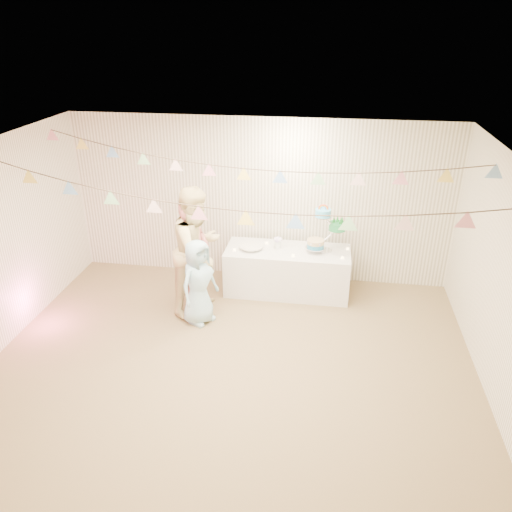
# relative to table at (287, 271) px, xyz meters

# --- Properties ---
(floor) EXTENTS (6.00, 6.00, 0.00)m
(floor) POSITION_rel_table_xyz_m (-0.51, -1.99, -0.36)
(floor) COLOR brown
(floor) RESTS_ON ground
(ceiling) EXTENTS (6.00, 6.00, 0.00)m
(ceiling) POSITION_rel_table_xyz_m (-0.51, -1.99, 2.24)
(ceiling) COLOR white
(ceiling) RESTS_ON ground
(back_wall) EXTENTS (6.00, 6.00, 0.00)m
(back_wall) POSITION_rel_table_xyz_m (-0.51, 0.51, 0.94)
(back_wall) COLOR white
(back_wall) RESTS_ON ground
(front_wall) EXTENTS (6.00, 6.00, 0.00)m
(front_wall) POSITION_rel_table_xyz_m (-0.51, -4.49, 0.94)
(front_wall) COLOR white
(front_wall) RESTS_ON ground
(right_wall) EXTENTS (5.00, 5.00, 0.00)m
(right_wall) POSITION_rel_table_xyz_m (2.49, -1.99, 0.94)
(right_wall) COLOR white
(right_wall) RESTS_ON ground
(table) EXTENTS (1.89, 0.76, 0.71)m
(table) POSITION_rel_table_xyz_m (0.00, 0.00, 0.00)
(table) COLOR silver
(table) RESTS_ON floor
(cake_stand) EXTENTS (0.62, 0.37, 0.70)m
(cake_stand) POSITION_rel_table_xyz_m (0.55, 0.05, 0.74)
(cake_stand) COLOR silver
(cake_stand) RESTS_ON table
(cake_bottom) EXTENTS (0.31, 0.31, 0.15)m
(cake_bottom) POSITION_rel_table_xyz_m (0.40, -0.01, 0.48)
(cake_bottom) COLOR teal
(cake_bottom) RESTS_ON cake_stand
(cake_middle) EXTENTS (0.27, 0.27, 0.22)m
(cake_middle) POSITION_rel_table_xyz_m (0.73, 0.14, 0.75)
(cake_middle) COLOR #1E8945
(cake_middle) RESTS_ON cake_stand
(cake_top_tier) EXTENTS (0.25, 0.25, 0.19)m
(cake_top_tier) POSITION_rel_table_xyz_m (0.49, 0.02, 1.02)
(cake_top_tier) COLOR #4DBEF4
(cake_top_tier) RESTS_ON cake_stand
(platter) EXTENTS (0.35, 0.35, 0.02)m
(platter) POSITION_rel_table_xyz_m (-0.56, -0.05, 0.40)
(platter) COLOR white
(platter) RESTS_ON table
(posy) EXTENTS (0.15, 0.15, 0.18)m
(posy) POSITION_rel_table_xyz_m (-0.16, 0.05, 0.48)
(posy) COLOR white
(posy) RESTS_ON table
(person_adult_a) EXTENTS (0.46, 0.64, 1.65)m
(person_adult_a) POSITION_rel_table_xyz_m (-1.27, -0.68, 0.47)
(person_adult_a) COLOR #BE6763
(person_adult_a) RESTS_ON floor
(person_adult_b) EXTENTS (1.00, 1.11, 1.88)m
(person_adult_b) POSITION_rel_table_xyz_m (-1.21, -0.71, 0.58)
(person_adult_b) COLOR #DFC889
(person_adult_b) RESTS_ON floor
(person_child) EXTENTS (0.65, 0.72, 1.24)m
(person_child) POSITION_rel_table_xyz_m (-1.13, -1.04, 0.27)
(person_child) COLOR #9FCFE2
(person_child) RESTS_ON floor
(bunting_back) EXTENTS (5.60, 1.10, 0.40)m
(bunting_back) POSITION_rel_table_xyz_m (-0.51, -0.89, 1.99)
(bunting_back) COLOR pink
(bunting_back) RESTS_ON ceiling
(bunting_front) EXTENTS (5.60, 0.90, 0.36)m
(bunting_front) POSITION_rel_table_xyz_m (-0.51, -2.19, 1.96)
(bunting_front) COLOR #72A5E5
(bunting_front) RESTS_ON ceiling
(tealight_0) EXTENTS (0.04, 0.04, 0.03)m
(tealight_0) POSITION_rel_table_xyz_m (-0.80, -0.15, 0.37)
(tealight_0) COLOR #FFD88C
(tealight_0) RESTS_ON table
(tealight_1) EXTENTS (0.04, 0.04, 0.03)m
(tealight_1) POSITION_rel_table_xyz_m (-0.35, 0.18, 0.37)
(tealight_1) COLOR #FFD88C
(tealight_1) RESTS_ON table
(tealight_2) EXTENTS (0.04, 0.04, 0.03)m
(tealight_2) POSITION_rel_table_xyz_m (0.10, -0.22, 0.37)
(tealight_2) COLOR #FFD88C
(tealight_2) RESTS_ON table
(tealight_3) EXTENTS (0.04, 0.04, 0.03)m
(tealight_3) POSITION_rel_table_xyz_m (0.35, 0.22, 0.37)
(tealight_3) COLOR #FFD88C
(tealight_3) RESTS_ON table
(tealight_4) EXTENTS (0.04, 0.04, 0.03)m
(tealight_4) POSITION_rel_table_xyz_m (0.82, -0.18, 0.37)
(tealight_4) COLOR #FFD88C
(tealight_4) RESTS_ON table
(tealight_5) EXTENTS (0.04, 0.04, 0.03)m
(tealight_5) POSITION_rel_table_xyz_m (0.90, 0.15, 0.37)
(tealight_5) COLOR #FFD88C
(tealight_5) RESTS_ON table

